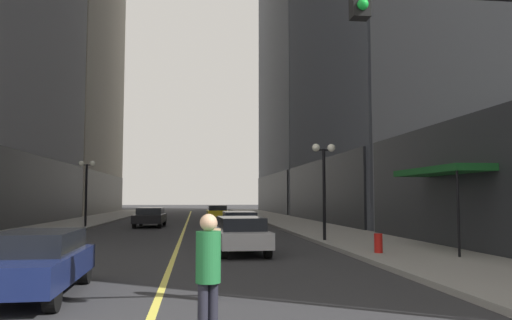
% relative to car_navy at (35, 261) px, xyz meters
% --- Properties ---
extents(ground_plane, '(200.00, 200.00, 0.00)m').
position_rel_car_navy_xyz_m(ground_plane, '(2.54, 28.86, -0.72)').
color(ground_plane, '#2D2D30').
extents(sidewalk_left, '(4.50, 78.00, 0.15)m').
position_rel_car_navy_xyz_m(sidewalk_left, '(-5.71, 28.86, -0.64)').
color(sidewalk_left, gray).
rests_on(sidewalk_left, ground).
extents(sidewalk_right, '(4.50, 78.00, 0.15)m').
position_rel_car_navy_xyz_m(sidewalk_right, '(10.79, 28.86, -0.64)').
color(sidewalk_right, gray).
rests_on(sidewalk_right, ground).
extents(lane_centre_stripe, '(0.16, 70.00, 0.01)m').
position_rel_car_navy_xyz_m(lane_centre_stripe, '(2.54, 28.86, -0.71)').
color(lane_centre_stripe, '#E5D64C').
rests_on(lane_centre_stripe, ground).
extents(storefront_awning_right, '(1.60, 5.05, 3.12)m').
position_rel_car_navy_xyz_m(storefront_awning_right, '(12.24, 6.52, 2.27)').
color(storefront_awning_right, '#144C1E').
rests_on(storefront_awning_right, ground).
extents(car_navy, '(1.82, 4.27, 1.32)m').
position_rel_car_navy_xyz_m(car_navy, '(0.00, 0.00, 0.00)').
color(car_navy, '#141E4C').
rests_on(car_navy, ground).
extents(car_silver, '(1.89, 4.45, 1.32)m').
position_rel_car_navy_xyz_m(car_silver, '(4.87, 7.26, 0.00)').
color(car_silver, '#B7B7BC').
rests_on(car_silver, ground).
extents(car_blue, '(1.75, 4.37, 1.32)m').
position_rel_car_navy_xyz_m(car_blue, '(5.42, 14.17, 0.00)').
color(car_blue, navy).
rests_on(car_blue, ground).
extents(car_black, '(2.03, 4.57, 1.32)m').
position_rel_car_navy_xyz_m(car_black, '(0.13, 24.38, 0.00)').
color(car_black, black).
rests_on(car_black, ground).
extents(car_yellow, '(1.88, 4.30, 1.32)m').
position_rel_car_navy_xyz_m(car_yellow, '(5.19, 35.01, 0.00)').
color(car_yellow, yellow).
rests_on(car_yellow, ground).
extents(pedestrian_in_tan_trench, '(0.34, 0.34, 1.61)m').
position_rel_car_navy_xyz_m(pedestrian_in_tan_trench, '(3.60, -0.80, 0.22)').
color(pedestrian_in_tan_trench, black).
rests_on(pedestrian_in_tan_trench, ground).
extents(pedestrian_in_green_parka, '(0.47, 0.47, 1.80)m').
position_rel_car_navy_xyz_m(pedestrian_in_green_parka, '(3.45, -3.94, 0.34)').
color(pedestrian_in_green_parka, black).
rests_on(pedestrian_in_green_parka, ground).
extents(traffic_light_near_right, '(3.43, 0.35, 5.65)m').
position_rel_car_navy_xyz_m(traffic_light_near_right, '(7.89, -3.63, 3.03)').
color(traffic_light_near_right, black).
rests_on(traffic_light_near_right, ground).
extents(street_lamp_left_far, '(1.06, 0.36, 4.43)m').
position_rel_car_navy_xyz_m(street_lamp_left_far, '(-3.86, 22.76, 2.54)').
color(street_lamp_left_far, black).
rests_on(street_lamp_left_far, ground).
extents(street_lamp_right_mid, '(1.06, 0.36, 4.43)m').
position_rel_car_navy_xyz_m(street_lamp_right_mid, '(8.94, 10.87, 2.54)').
color(street_lamp_right_mid, black).
rests_on(street_lamp_right_mid, ground).
extents(fire_hydrant_right, '(0.28, 0.28, 0.80)m').
position_rel_car_navy_xyz_m(fire_hydrant_right, '(9.44, 5.63, -0.32)').
color(fire_hydrant_right, red).
rests_on(fire_hydrant_right, ground).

